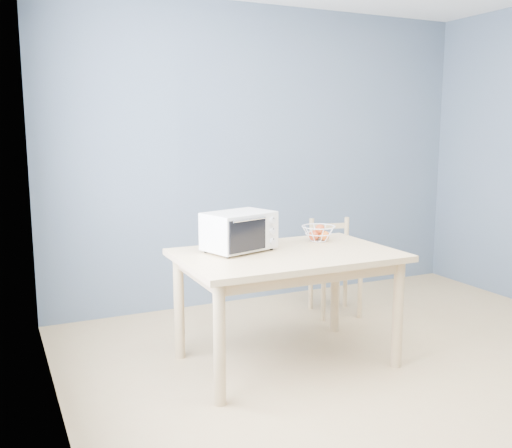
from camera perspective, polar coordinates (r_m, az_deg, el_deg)
name	(u,v)px	position (r m, az deg, el deg)	size (l,w,h in m)	color
room	(450,174)	(3.28, 18.84, 4.79)	(4.01, 4.51, 2.61)	tan
dining_table	(287,267)	(3.72, 3.10, -4.35)	(1.40, 0.90, 0.75)	tan
toaster_oven	(237,231)	(3.69, -1.90, -0.71)	(0.51, 0.43, 0.26)	beige
fruit_basket	(318,233)	(4.07, 6.25, -0.88)	(0.29, 0.29, 0.12)	white
dining_chair	(334,267)	(4.85, 7.77, -4.30)	(0.44, 0.44, 0.79)	tan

